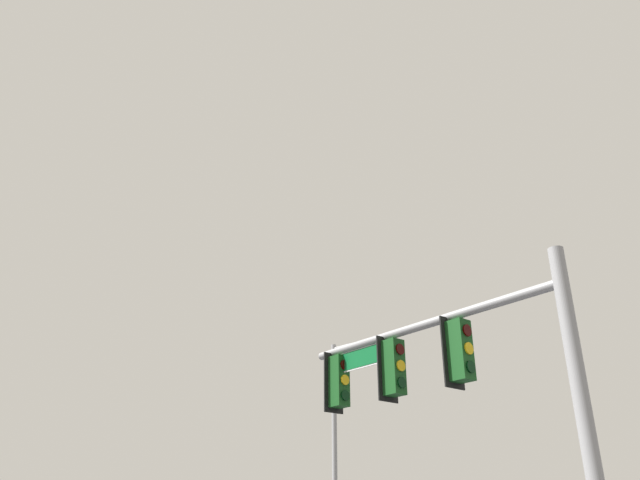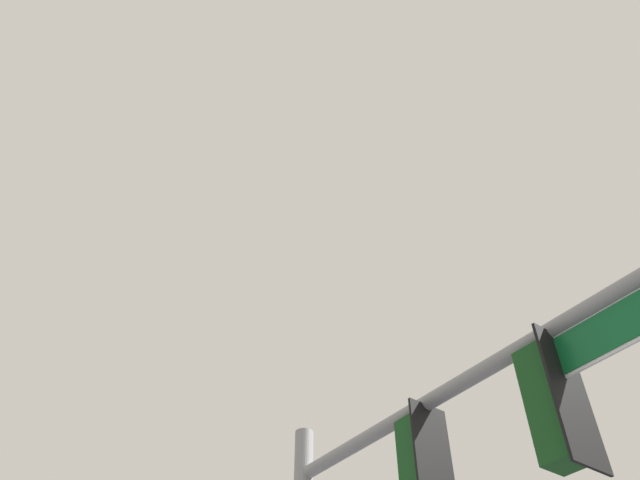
{
  "view_description": "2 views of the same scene",
  "coord_description": "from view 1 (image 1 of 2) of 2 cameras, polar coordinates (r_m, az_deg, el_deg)",
  "views": [
    {
      "loc": [
        -12.97,
        2.78,
        1.84
      ],
      "look_at": [
        -2.44,
        -4.43,
        7.72
      ],
      "focal_mm": 35.0,
      "sensor_mm": 36.0,
      "label": 1
    },
    {
      "loc": [
        -0.51,
        -9.76,
        1.98
      ],
      "look_at": [
        -4.93,
        -7.0,
        6.96
      ],
      "focal_mm": 35.0,
      "sensor_mm": 36.0,
      "label": 2
    }
  ],
  "objects": [
    {
      "name": "street_lamp",
      "position": [
        22.49,
        1.83,
        -17.71
      ],
      "size": [
        2.27,
        0.58,
        7.93
      ],
      "color": "gray",
      "rests_on": "ground_plane"
    },
    {
      "name": "signal_pole_near",
      "position": [
        11.71,
        11.93,
        -12.41
      ],
      "size": [
        6.22,
        0.82,
        5.99
      ],
      "color": "gray",
      "rests_on": "ground_plane"
    }
  ]
}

